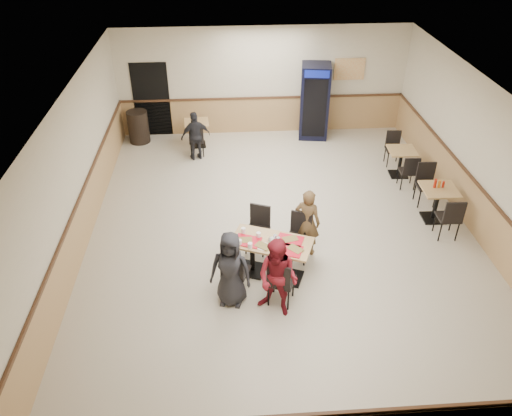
{
  "coord_description": "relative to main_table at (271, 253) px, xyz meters",
  "views": [
    {
      "loc": [
        -1.12,
        -8.39,
        6.23
      ],
      "look_at": [
        -0.57,
        -0.5,
        0.96
      ],
      "focal_mm": 35.0,
      "sensor_mm": 36.0,
      "label": 1
    }
  ],
  "objects": [
    {
      "name": "ground",
      "position": [
        0.35,
        1.32,
        -0.51
      ],
      "size": [
        10.0,
        10.0,
        0.0
      ],
      "primitive_type": "plane",
      "color": "beige",
      "rests_on": "ground"
    },
    {
      "name": "room_shell",
      "position": [
        2.13,
        3.86,
        0.06
      ],
      "size": [
        10.0,
        10.0,
        10.0
      ],
      "color": "silver",
      "rests_on": "ground"
    },
    {
      "name": "main_table",
      "position": [
        0.0,
        0.0,
        0.0
      ],
      "size": [
        1.6,
        1.2,
        0.77
      ],
      "rotation": [
        0.0,
        0.0,
        -0.38
      ],
      "color": "black",
      "rests_on": "ground"
    },
    {
      "name": "main_chairs",
      "position": [
        -0.05,
        0.02,
        -0.02
      ],
      "size": [
        1.81,
        2.04,
        0.98
      ],
      "rotation": [
        0.0,
        0.0,
        -0.38
      ],
      "color": "black",
      "rests_on": "ground"
    },
    {
      "name": "diner_woman_left",
      "position": [
        -0.75,
        -0.64,
        0.21
      ],
      "size": [
        0.79,
        0.61,
        1.44
      ],
      "primitive_type": "imported",
      "rotation": [
        0.0,
        0.0,
        -0.24
      ],
      "color": "black",
      "rests_on": "ground"
    },
    {
      "name": "diner_woman_right",
      "position": [
        0.01,
        -0.95,
        0.23
      ],
      "size": [
        0.91,
        0.86,
        1.48
      ],
      "primitive_type": "imported",
      "rotation": [
        0.0,
        0.0,
        -0.56
      ],
      "color": "maroon",
      "rests_on": "ground"
    },
    {
      "name": "diner_man_opposite",
      "position": [
        0.75,
        0.64,
        0.19
      ],
      "size": [
        0.61,
        0.53,
        1.41
      ],
      "primitive_type": "imported",
      "rotation": [
        0.0,
        0.0,
        2.68
      ],
      "color": "brown",
      "rests_on": "ground"
    },
    {
      "name": "lone_diner",
      "position": [
        -1.51,
        4.73,
        0.14
      ],
      "size": [
        0.83,
        0.54,
        1.31
      ],
      "primitive_type": "imported",
      "rotation": [
        0.0,
        0.0,
        3.45
      ],
      "color": "black",
      "rests_on": "ground"
    },
    {
      "name": "tabletop_clutter",
      "position": [
        -0.02,
        -0.05,
        0.28
      ],
      "size": [
        1.32,
        0.86,
        0.12
      ],
      "rotation": [
        0.0,
        0.0,
        -0.38
      ],
      "color": "red",
      "rests_on": "main_table"
    },
    {
      "name": "side_table_near",
      "position": [
        3.7,
        1.57,
        0.0
      ],
      "size": [
        0.75,
        0.75,
        0.77
      ],
      "rotation": [
        0.0,
        0.0,
        -0.04
      ],
      "color": "black",
      "rests_on": "ground"
    },
    {
      "name": "side_table_near_chair_south",
      "position": [
        3.7,
        0.95,
        -0.02
      ],
      "size": [
        0.47,
        0.47,
        0.98
      ],
      "primitive_type": null,
      "rotation": [
        0.0,
        0.0,
        3.1
      ],
      "color": "black",
      "rests_on": "ground"
    },
    {
      "name": "side_table_near_chair_north",
      "position": [
        3.7,
        2.19,
        -0.02
      ],
      "size": [
        0.47,
        0.47,
        0.98
      ],
      "primitive_type": null,
      "rotation": [
        0.0,
        0.0,
        -0.04
      ],
      "color": "black",
      "rests_on": "ground"
    },
    {
      "name": "side_table_far",
      "position": [
        3.53,
        3.5,
        -0.05
      ],
      "size": [
        0.69,
        0.69,
        0.7
      ],
      "rotation": [
        0.0,
        0.0,
        -0.06
      ],
      "color": "black",
      "rests_on": "ground"
    },
    {
      "name": "side_table_far_chair_south",
      "position": [
        3.53,
        2.94,
        -0.07
      ],
      "size": [
        0.43,
        0.43,
        0.89
      ],
      "primitive_type": null,
      "rotation": [
        0.0,
        0.0,
        3.08
      ],
      "color": "black",
      "rests_on": "ground"
    },
    {
      "name": "side_table_far_chair_north",
      "position": [
        3.53,
        4.06,
        -0.07
      ],
      "size": [
        0.43,
        0.43,
        0.89
      ],
      "primitive_type": null,
      "rotation": [
        0.0,
        0.0,
        -0.06
      ],
      "color": "black",
      "rests_on": "ground"
    },
    {
      "name": "condiment_caddy",
      "position": [
        3.67,
        1.62,
        0.35
      ],
      "size": [
        0.23,
        0.06,
        0.2
      ],
      "color": "#B11D0C",
      "rests_on": "side_table_near"
    },
    {
      "name": "back_table",
      "position": [
        -1.51,
        5.52,
        -0.05
      ],
      "size": [
        0.7,
        0.7,
        0.69
      ],
      "rotation": [
        0.0,
        0.0,
        0.08
      ],
      "color": "black",
      "rests_on": "ground"
    },
    {
      "name": "back_table_chair_lone",
      "position": [
        -1.51,
        4.96,
        -0.07
      ],
      "size": [
        0.44,
        0.44,
        0.88
      ],
      "primitive_type": null,
      "rotation": [
        0.0,
        0.0,
        3.22
      ],
      "color": "black",
      "rests_on": "ground"
    },
    {
      "name": "pepsi_cooler",
      "position": [
        1.76,
        5.91,
        0.52
      ],
      "size": [
        0.89,
        0.89,
        2.07
      ],
      "rotation": [
        0.0,
        0.0,
        -0.15
      ],
      "color": "black",
      "rests_on": "ground"
    },
    {
      "name": "trash_bin",
      "position": [
        -3.14,
        5.87,
        -0.07
      ],
      "size": [
        0.57,
        0.57,
        0.89
      ],
      "primitive_type": "cylinder",
      "color": "black",
      "rests_on": "ground"
    }
  ]
}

